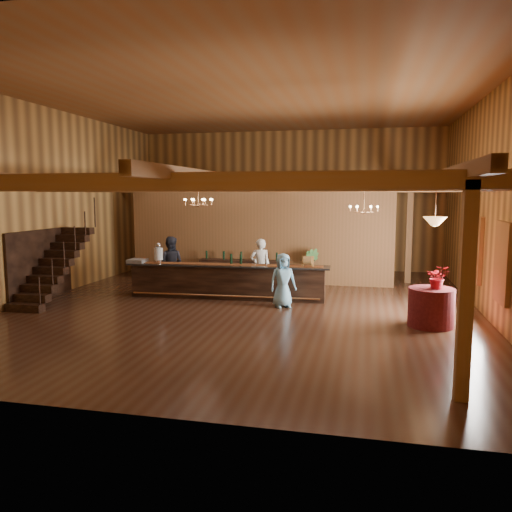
% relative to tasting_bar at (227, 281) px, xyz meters
% --- Properties ---
extents(floor, '(14.00, 14.00, 0.00)m').
position_rel_tasting_bar_xyz_m(floor, '(0.81, -0.73, -0.50)').
color(floor, '#41291C').
rests_on(floor, ground).
extents(ceiling, '(14.00, 14.00, 0.00)m').
position_rel_tasting_bar_xyz_m(ceiling, '(0.81, -0.73, 5.00)').
color(ceiling, brown).
rests_on(ceiling, wall_back).
extents(wall_back, '(12.00, 0.10, 5.50)m').
position_rel_tasting_bar_xyz_m(wall_back, '(0.81, 6.27, 2.25)').
color(wall_back, '#BC8740').
rests_on(wall_back, floor).
extents(wall_front, '(12.00, 0.10, 5.50)m').
position_rel_tasting_bar_xyz_m(wall_front, '(0.81, -7.73, 2.25)').
color(wall_front, '#BC8740').
rests_on(wall_front, floor).
extents(wall_left, '(0.10, 14.00, 5.50)m').
position_rel_tasting_bar_xyz_m(wall_left, '(-5.19, -0.73, 2.25)').
color(wall_left, '#BC8740').
rests_on(wall_left, floor).
extents(wall_right, '(0.10, 14.00, 5.50)m').
position_rel_tasting_bar_xyz_m(wall_right, '(6.81, -0.73, 2.25)').
color(wall_right, '#BC8740').
rests_on(wall_right, floor).
extents(beam_grid, '(11.90, 13.90, 0.39)m').
position_rel_tasting_bar_xyz_m(beam_grid, '(0.81, -0.22, 2.74)').
color(beam_grid, brown).
rests_on(beam_grid, wall_left).
extents(support_posts, '(9.20, 10.20, 3.20)m').
position_rel_tasting_bar_xyz_m(support_posts, '(0.81, -1.23, 1.10)').
color(support_posts, brown).
rests_on(support_posts, floor).
extents(partition_wall, '(9.00, 0.18, 3.10)m').
position_rel_tasting_bar_xyz_m(partition_wall, '(0.31, 2.77, 1.05)').
color(partition_wall, brown).
rests_on(partition_wall, floor).
extents(window_right_front, '(0.12, 1.05, 1.75)m').
position_rel_tasting_bar_xyz_m(window_right_front, '(6.76, -2.33, 1.05)').
color(window_right_front, white).
rests_on(window_right_front, wall_right).
extents(window_right_back, '(0.12, 1.05, 1.75)m').
position_rel_tasting_bar_xyz_m(window_right_back, '(6.76, 0.27, 1.05)').
color(window_right_back, white).
rests_on(window_right_back, wall_right).
extents(staircase, '(1.00, 2.80, 2.00)m').
position_rel_tasting_bar_xyz_m(staircase, '(-4.64, -1.47, 0.50)').
color(staircase, '#3F2618').
rests_on(staircase, floor).
extents(backroom_boxes, '(4.10, 0.60, 1.10)m').
position_rel_tasting_bar_xyz_m(backroom_boxes, '(0.52, 4.77, 0.03)').
color(backroom_boxes, '#3F2618').
rests_on(backroom_boxes, floor).
extents(tasting_bar, '(5.92, 1.01, 0.99)m').
position_rel_tasting_bar_xyz_m(tasting_bar, '(0.00, 0.00, 0.00)').
color(tasting_bar, '#3F2618').
rests_on(tasting_bar, floor).
extents(beverage_dispenser, '(0.26, 0.26, 0.60)m').
position_rel_tasting_bar_xyz_m(beverage_dispenser, '(-2.10, -0.04, 0.77)').
color(beverage_dispenser, silver).
rests_on(beverage_dispenser, tasting_bar).
extents(glass_rack_tray, '(0.50, 0.50, 0.10)m').
position_rel_tasting_bar_xyz_m(glass_rack_tray, '(-2.72, -0.16, 0.53)').
color(glass_rack_tray, gray).
rests_on(glass_rack_tray, tasting_bar).
extents(raffle_drum, '(0.34, 0.24, 0.30)m').
position_rel_tasting_bar_xyz_m(raffle_drum, '(2.32, 0.05, 0.66)').
color(raffle_drum, '#9D7440').
rests_on(raffle_drum, tasting_bar).
extents(bar_bottle_0, '(0.07, 0.07, 0.30)m').
position_rel_tasting_bar_xyz_m(bar_bottle_0, '(0.09, 0.12, 0.63)').
color(bar_bottle_0, black).
rests_on(bar_bottle_0, tasting_bar).
extents(bar_bottle_1, '(0.07, 0.07, 0.30)m').
position_rel_tasting_bar_xyz_m(bar_bottle_1, '(0.38, 0.13, 0.63)').
color(bar_bottle_1, black).
rests_on(bar_bottle_1, tasting_bar).
extents(backbar_shelf, '(2.85, 0.52, 0.80)m').
position_rel_tasting_bar_xyz_m(backbar_shelf, '(-0.20, 2.44, -0.10)').
color(backbar_shelf, '#3F2618').
rests_on(backbar_shelf, floor).
extents(round_table, '(1.02, 1.02, 0.88)m').
position_rel_tasting_bar_xyz_m(round_table, '(5.38, -2.02, -0.06)').
color(round_table, maroon).
rests_on(round_table, floor).
extents(chandelier_left, '(0.80, 0.80, 0.56)m').
position_rel_tasting_bar_xyz_m(chandelier_left, '(-0.57, -0.82, 2.30)').
color(chandelier_left, tan).
rests_on(chandelier_left, beam_grid).
extents(chandelier_right, '(0.80, 0.80, 0.77)m').
position_rel_tasting_bar_xyz_m(chandelier_right, '(3.81, 0.89, 2.09)').
color(chandelier_right, tan).
rests_on(chandelier_right, beam_grid).
extents(pendant_lamp, '(0.52, 0.52, 0.90)m').
position_rel_tasting_bar_xyz_m(pendant_lamp, '(5.38, -2.02, 1.90)').
color(pendant_lamp, tan).
rests_on(pendant_lamp, beam_grid).
extents(bartender, '(0.70, 0.57, 1.67)m').
position_rel_tasting_bar_xyz_m(bartender, '(0.79, 0.86, 0.34)').
color(bartender, white).
rests_on(bartender, floor).
extents(staff_second, '(0.90, 0.74, 1.71)m').
position_rel_tasting_bar_xyz_m(staff_second, '(-2.01, 0.64, 0.35)').
color(staff_second, '#252732').
rests_on(staff_second, floor).
extents(guest, '(0.84, 0.73, 1.45)m').
position_rel_tasting_bar_xyz_m(guest, '(1.77, -0.80, 0.22)').
color(guest, '#7BB6D7').
rests_on(guest, floor).
extents(floor_plant, '(0.79, 0.69, 1.25)m').
position_rel_tasting_bar_xyz_m(floor_plant, '(2.07, 2.42, 0.13)').
color(floor_plant, '#3A6D32').
rests_on(floor_plant, floor).
extents(table_flowers, '(0.50, 0.43, 0.54)m').
position_rel_tasting_bar_xyz_m(table_flowers, '(5.49, -2.08, 0.65)').
color(table_flowers, red).
rests_on(table_flowers, round_table).
extents(table_vase, '(0.16, 0.16, 0.28)m').
position_rel_tasting_bar_xyz_m(table_vase, '(5.48, -1.87, 0.52)').
color(table_vase, tan).
rests_on(table_vase, round_table).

